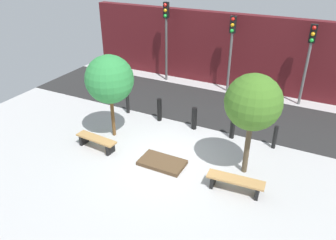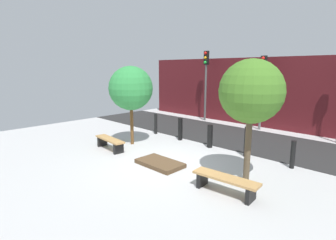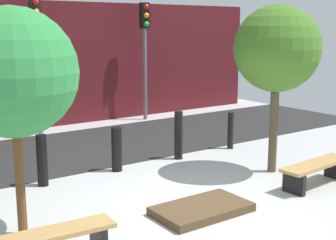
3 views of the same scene
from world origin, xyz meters
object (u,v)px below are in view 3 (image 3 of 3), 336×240
Objects in this scene: tree_behind_left_bench at (13,73)px; planter_bed at (202,209)px; bollard_right at (179,135)px; traffic_light_mid_west at (37,41)px; traffic_light_mid_east at (145,40)px; tree_behind_right_bench at (277,49)px; bench_right at (316,169)px; bollard_center at (117,149)px; bollard_far_right at (231,131)px; bollard_left at (42,160)px.

planter_bed is at bearing -18.86° from tree_behind_left_bench.
traffic_light_mid_west is at bearing 110.01° from bollard_right.
tree_behind_left_bench is 0.87× the size of traffic_light_mid_east.
tree_behind_right_bench is 0.91× the size of traffic_light_mid_west.
bollard_center reaches higher than bench_right.
bollard_right reaches higher than bollard_far_right.
traffic_light_mid_east is at bearing 63.88° from planter_bed.
bollard_far_right is at bearing 0.00° from bollard_right.
traffic_light_mid_west is (-3.15, 4.32, 2.11)m from bollard_far_right.
bollard_right is (4.15, 1.87, -1.76)m from tree_behind_left_bench.
planter_bed is at bearing -90.00° from traffic_light_mid_west.
bollard_right is at bearing -69.99° from traffic_light_mid_west.
tree_behind_left_bench is 8.65m from traffic_light_mid_east.
bollard_center is at bearing 180.00° from bollard_far_right.
planter_bed is 1.67× the size of bollard_center.
bench_right is 0.47× the size of traffic_light_mid_west.
bench_right is 0.54× the size of tree_behind_left_bench.
tree_behind_right_bench is at bearing 85.59° from bench_right.
bench_right is at bearing -97.00° from traffic_light_mid_east.
bollard_center is 1.02× the size of bollard_far_right.
bollard_far_right is (3.15, 0.00, -0.01)m from bollard_center.
bollard_left is at bearing 140.21° from bench_right.
traffic_light_mid_east is at bearing 78.60° from bench_right.
tree_behind_right_bench is at bearing -67.42° from traffic_light_mid_west.
traffic_light_mid_east is (1.89, 4.32, 1.99)m from bollard_right.
bollard_left is 5.04m from traffic_light_mid_west.
tree_behind_left_bench is 3.68m from bollard_center.
bench_right is 5.62m from tree_behind_left_bench.
tree_behind_left_bench is at bearing -155.77° from bollard_right.
bollard_right reaches higher than planter_bed.
tree_behind_right_bench is at bearing -24.23° from bollard_left.
traffic_light_mid_east is at bearing 51.27° from bollard_center.
traffic_light_mid_west reaches higher than bollard_center.
bollard_far_right reaches higher than bench_right.
traffic_light_mid_west reaches higher than tree_behind_right_bench.
planter_bed is 1.71× the size of bollard_far_right.
bollard_far_right is (0.57, 2.95, 0.13)m from bench_right.
bollard_far_right is (4.72, 0.00, -0.04)m from bollard_left.
bollard_far_right is 0.24× the size of traffic_light_mid_west.
bollard_left is at bearing 180.00° from bollard_center.
bollard_right is 1.21× the size of bollard_far_right.
tree_behind_left_bench reaches higher than bollard_center.
bollard_right is (-1.00, 1.87, -1.94)m from tree_behind_right_bench.
bollard_center is 4.80m from traffic_light_mid_west.
bench_right is 1.90× the size of bollard_center.
bollard_right is (-1.00, 2.95, 0.22)m from bench_right.
planter_bed is 2.77m from bollard_center.
tree_behind_left_bench is (-5.15, 1.08, 1.99)m from bench_right.
tree_behind_right_bench is (5.15, 0.00, 0.18)m from tree_behind_left_bench.
bench_right is 3.91m from bollard_center.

